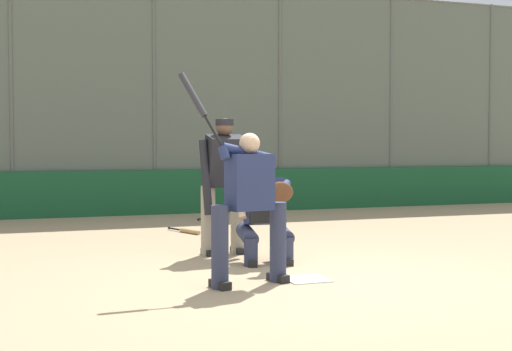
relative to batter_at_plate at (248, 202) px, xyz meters
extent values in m
plane|color=tan|center=(-0.65, -0.05, -0.83)|extent=(160.00, 160.00, 0.00)
cube|color=white|center=(-0.65, -0.05, -0.82)|extent=(0.43, 0.43, 0.01)
cylinder|color=#515651|center=(-8.88, -7.64, 1.56)|extent=(0.08, 0.08, 4.79)
cylinder|color=#515651|center=(-6.14, -7.64, 1.56)|extent=(0.08, 0.08, 4.79)
cylinder|color=#515651|center=(-3.40, -7.64, 1.56)|extent=(0.08, 0.08, 4.79)
cylinder|color=#515651|center=(-0.65, -7.64, 1.56)|extent=(0.08, 0.08, 4.79)
cylinder|color=#515651|center=(2.09, -7.64, 1.56)|extent=(0.08, 0.08, 4.79)
cube|color=#515B51|center=(-0.65, -7.64, 1.56)|extent=(21.94, 0.01, 4.79)
cube|color=#19512D|center=(-0.65, -7.54, -0.38)|extent=(21.50, 0.18, 0.89)
cube|color=slate|center=(-3.20, -9.94, -0.77)|extent=(15.36, 2.50, 0.12)
cube|color=slate|center=(-3.20, -9.11, -0.61)|extent=(15.36, 0.55, 0.44)
cube|color=#B7BABC|center=(-3.20, -9.11, -0.35)|extent=(15.36, 0.24, 0.08)
cube|color=slate|center=(-3.20, -9.66, -0.45)|extent=(15.36, 0.55, 0.76)
cube|color=#B7BABC|center=(-3.20, -9.66, -0.03)|extent=(15.36, 0.24, 0.08)
cube|color=slate|center=(-3.20, -10.21, -0.29)|extent=(15.36, 0.55, 1.08)
cube|color=#B7BABC|center=(-3.20, -10.21, 0.29)|extent=(15.36, 0.24, 0.08)
cube|color=slate|center=(-3.20, -10.76, -0.13)|extent=(15.36, 0.55, 1.40)
cube|color=#B7BABC|center=(-3.20, -10.76, 0.61)|extent=(15.36, 0.24, 0.08)
cylinder|color=#2D334C|center=(-0.35, -0.07, -0.42)|extent=(0.17, 0.17, 0.82)
cube|color=black|center=(-0.35, -0.07, -0.79)|extent=(0.17, 0.30, 0.08)
cylinder|color=#2D334C|center=(0.32, 0.08, -0.42)|extent=(0.17, 0.17, 0.82)
cube|color=black|center=(0.32, 0.08, -0.79)|extent=(0.17, 0.30, 0.08)
cube|color=navy|center=(-0.01, 0.00, 0.20)|extent=(0.49, 0.34, 0.56)
sphere|color=tan|center=(-0.01, 0.00, 0.59)|extent=(0.21, 0.21, 0.21)
cylinder|color=navy|center=(0.00, -0.02, 0.49)|extent=(0.58, 0.16, 0.21)
cylinder|color=navy|center=(0.26, 0.04, 0.49)|extent=(0.15, 0.17, 0.16)
sphere|color=black|center=(0.27, 0.01, 0.55)|extent=(0.04, 0.04, 0.04)
cylinder|color=black|center=(0.34, -0.05, 0.71)|extent=(0.18, 0.17, 0.32)
cylinder|color=#28282D|center=(0.51, -0.22, 1.07)|extent=(0.28, 0.27, 0.46)
cylinder|color=#2D334C|center=(-0.82, -0.98, -0.67)|extent=(0.16, 0.16, 0.32)
cylinder|color=#2D334C|center=(-0.85, -1.19, -0.49)|extent=(0.25, 0.51, 0.25)
cube|color=black|center=(-0.82, -0.98, -0.79)|extent=(0.13, 0.27, 0.08)
cylinder|color=#2D334C|center=(-0.39, -1.04, -0.67)|extent=(0.16, 0.16, 0.32)
cylinder|color=#2D334C|center=(-0.42, -1.24, -0.49)|extent=(0.25, 0.51, 0.25)
cube|color=black|center=(-0.39, -1.04, -0.79)|extent=(0.13, 0.27, 0.08)
cube|color=navy|center=(-0.64, -1.26, -0.10)|extent=(0.51, 0.43, 0.58)
cube|color=black|center=(-0.62, -1.11, -0.10)|extent=(0.43, 0.19, 0.48)
sphere|color=tan|center=(-0.64, -1.26, 0.26)|extent=(0.21, 0.21, 0.21)
sphere|color=black|center=(-0.64, -1.26, 0.30)|extent=(0.24, 0.24, 0.24)
cylinder|color=navy|center=(-0.78, -0.99, 0.08)|extent=(0.36, 0.54, 0.17)
ellipsoid|color=#56331E|center=(-0.64, -0.75, 0.04)|extent=(0.31, 0.14, 0.24)
cylinder|color=tan|center=(-0.36, -1.30, -0.07)|extent=(0.14, 0.33, 0.47)
cylinder|color=gray|center=(-0.56, -2.02, -0.39)|extent=(0.19, 0.19, 0.89)
cube|color=black|center=(-0.56, -2.02, -0.79)|extent=(0.13, 0.29, 0.08)
cylinder|color=gray|center=(-0.16, -1.99, -0.39)|extent=(0.19, 0.19, 0.89)
cube|color=black|center=(-0.16, -1.99, -0.79)|extent=(0.13, 0.29, 0.08)
cube|color=black|center=(-0.36, -1.95, 0.37)|extent=(0.51, 0.45, 0.68)
sphere|color=brown|center=(-0.36, -1.95, 0.80)|extent=(0.22, 0.22, 0.22)
cylinder|color=black|center=(-0.36, -1.95, 0.86)|extent=(0.23, 0.23, 0.08)
cylinder|color=black|center=(-0.65, -1.90, 0.17)|extent=(0.14, 0.25, 0.94)
cylinder|color=black|center=(-0.09, -1.86, 0.17)|extent=(0.17, 0.25, 0.94)
sphere|color=black|center=(-0.30, -4.81, -0.80)|extent=(0.04, 0.04, 0.04)
cylinder|color=black|center=(-0.36, -4.65, -0.80)|extent=(0.15, 0.35, 0.03)
cylinder|color=tan|center=(-0.50, -4.24, -0.80)|extent=(0.23, 0.49, 0.07)
sphere|color=black|center=(-1.11, -5.96, -0.80)|extent=(0.04, 0.04, 0.04)
cylinder|color=black|center=(-1.22, -6.11, -0.80)|extent=(0.23, 0.32, 0.03)
cylinder|color=#334789|center=(-1.47, -6.47, -0.80)|extent=(0.35, 0.45, 0.07)
camera|label=1|loc=(2.34, 6.68, 0.57)|focal=50.00mm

